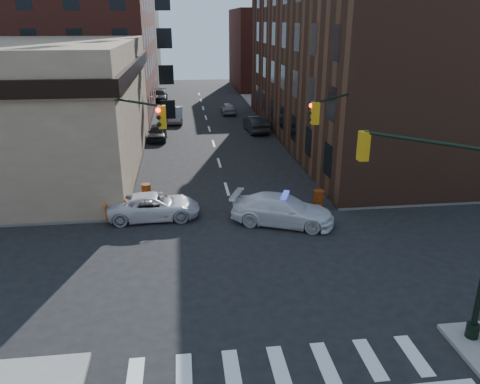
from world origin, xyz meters
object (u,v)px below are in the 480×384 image
object	(u,v)px
parked_car_wfar	(175,115)
barrel_road	(318,200)
pedestrian_b	(73,204)
parked_car_wnear	(157,132)
pickup	(154,206)
barricade_nw_a	(116,209)
pedestrian_a	(99,202)
parked_car_enear	(256,124)
police_car	(283,210)
barrel_bank	(146,192)

from	to	relation	value
parked_car_wfar	barrel_road	world-z (taller)	parked_car_wfar
pedestrian_b	parked_car_wnear	bearing A→B (deg)	81.61
pickup	barrel_road	distance (m)	9.39
barrel_road	barricade_nw_a	size ratio (longest dim) A/B	0.83
parked_car_wfar	barrel_road	xyz separation A→B (m)	(8.39, -25.90, -0.23)
pedestrian_a	pickup	bearing A→B (deg)	20.66
pedestrian_a	parked_car_enear	bearing A→B (deg)	84.17
police_car	parked_car_enear	xyz separation A→B (m)	(2.04, 22.09, 0.01)
pedestrian_a	barricade_nw_a	world-z (taller)	pedestrian_a
parked_car_wnear	parked_car_enear	xyz separation A→B (m)	(9.47, 2.15, 0.12)
parked_car_wnear	parked_car_enear	size ratio (longest dim) A/B	0.83
parked_car_wfar	pedestrian_b	size ratio (longest dim) A/B	2.92
pickup	pedestrian_b	distance (m)	4.33
parked_car_wfar	barrel_bank	world-z (taller)	parked_car_wfar
parked_car_wnear	parked_car_wfar	world-z (taller)	parked_car_wfar
parked_car_wfar	pedestrian_b	world-z (taller)	pedestrian_b
parked_car_wfar	pedestrian_a	xyz separation A→B (m)	(-3.95, -25.89, 0.20)
parked_car_enear	pedestrian_b	xyz separation A→B (m)	(-13.24, -20.24, 0.17)
pedestrian_a	parked_car_wnear	bearing A→B (deg)	107.00
parked_car_wfar	parked_car_enear	world-z (taller)	parked_car_enear
parked_car_wfar	pedestrian_b	xyz separation A→B (m)	(-5.32, -25.89, 0.18)
pickup	parked_car_wfar	xyz separation A→B (m)	(1.00, 26.09, 0.09)
police_car	parked_car_enear	bearing A→B (deg)	16.63
police_car	pedestrian_b	size ratio (longest dim) A/B	3.35
pedestrian_a	barrel_road	world-z (taller)	pedestrian_a
police_car	parked_car_enear	size ratio (longest dim) A/B	1.12
police_car	pedestrian_a	world-z (taller)	pedestrian_a
parked_car_wnear	barricade_nw_a	xyz separation A→B (m)	(-1.50, -18.38, -0.03)
police_car	pedestrian_b	bearing A→B (deg)	102.51
pedestrian_b	barricade_nw_a	bearing A→B (deg)	-4.14
barrel_bank	pedestrian_b	bearing A→B (deg)	-143.65
pickup	parked_car_enear	world-z (taller)	parked_car_enear
barrel_road	barricade_nw_a	bearing A→B (deg)	-178.51
barricade_nw_a	parked_car_enear	bearing A→B (deg)	57.28
parked_car_wnear	barrel_road	xyz separation A→B (m)	(9.94, -18.09, -0.13)
barrel_road	parked_car_wfar	bearing A→B (deg)	107.95
pedestrian_a	barrel_bank	xyz separation A→B (m)	(2.34, 2.73, -0.49)
parked_car_enear	pedestrian_a	xyz separation A→B (m)	(-11.86, -20.24, 0.18)
pedestrian_b	barrel_bank	size ratio (longest dim) A/B	1.64
pickup	barrel_bank	distance (m)	3.00
parked_car_enear	police_car	bearing A→B (deg)	80.95
police_car	barricade_nw_a	size ratio (longest dim) A/B	4.06
barrel_road	barrel_bank	distance (m)	10.37
parked_car_wnear	barricade_nw_a	size ratio (longest dim) A/B	2.98
pickup	parked_car_enear	bearing A→B (deg)	-24.98
barrel_road	parked_car_wnear	bearing A→B (deg)	118.80
parked_car_wnear	parked_car_enear	bearing A→B (deg)	13.11
pickup	parked_car_wnear	bearing A→B (deg)	0.31
barrel_bank	barricade_nw_a	distance (m)	3.36
parked_car_wfar	barricade_nw_a	bearing A→B (deg)	-96.35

